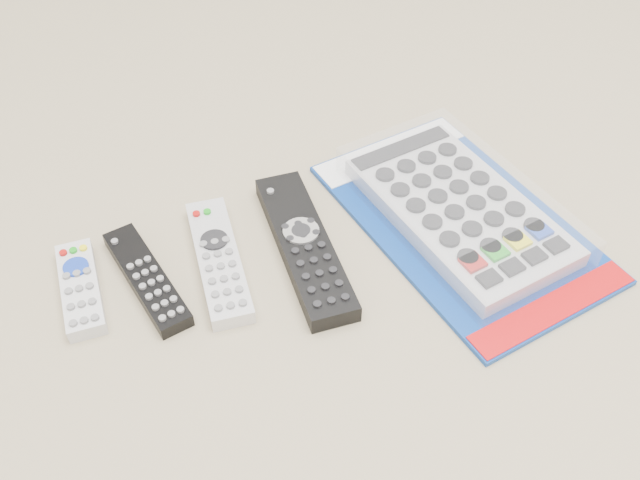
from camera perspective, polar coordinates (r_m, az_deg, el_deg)
name	(u,v)px	position (r m, az deg, el deg)	size (l,w,h in m)	color
remote_small_grey	(80,288)	(0.82, -18.63, -3.66)	(0.05, 0.14, 0.02)	silver
remote_slim_black	(147,279)	(0.81, -13.68, -3.01)	(0.06, 0.17, 0.02)	black
remote_silver_dvd	(219,260)	(0.82, -8.11, -1.60)	(0.08, 0.19, 0.02)	silver
remote_large_black	(305,246)	(0.82, -1.24, -0.46)	(0.09, 0.24, 0.03)	black
jumbo_remote_packaged	(460,208)	(0.87, 11.12, 2.49)	(0.24, 0.37, 0.05)	navy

